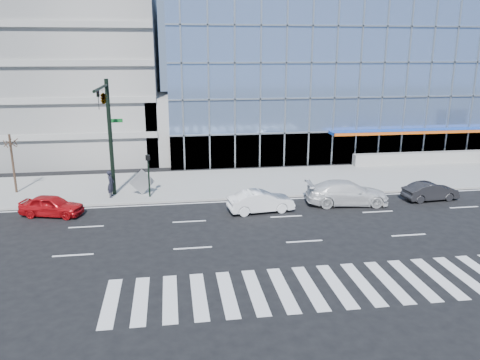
% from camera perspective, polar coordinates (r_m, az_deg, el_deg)
% --- Properties ---
extents(ground, '(160.00, 160.00, 0.00)m').
position_cam_1_polar(ground, '(29.22, 5.66, -4.45)').
color(ground, black).
rests_on(ground, ground).
extents(sidewalk, '(120.00, 8.00, 0.15)m').
position_cam_1_polar(sidewalk, '(36.64, 2.63, -0.17)').
color(sidewalk, gray).
rests_on(sidewalk, ground).
extents(theatre_building, '(42.00, 26.00, 15.00)m').
position_cam_1_polar(theatre_building, '(56.69, 13.42, 12.53)').
color(theatre_building, '#7694C6').
rests_on(theatre_building, ground).
extents(parking_garage, '(24.00, 24.00, 20.00)m').
position_cam_1_polar(parking_garage, '(54.24, -23.28, 14.28)').
color(parking_garage, gray).
rests_on(parking_garage, ground).
extents(ramp_block, '(6.00, 8.00, 6.00)m').
position_cam_1_polar(ramp_block, '(45.16, -7.35, 6.47)').
color(ramp_block, gray).
rests_on(ramp_block, ground).
extents(traffic_signal, '(1.14, 5.74, 8.00)m').
position_cam_1_polar(traffic_signal, '(31.68, -16.06, 8.05)').
color(traffic_signal, black).
rests_on(traffic_signal, sidewalk).
extents(ped_signal_post, '(0.30, 0.33, 3.00)m').
position_cam_1_polar(ped_signal_post, '(32.54, -11.11, 1.33)').
color(ped_signal_post, black).
rests_on(ped_signal_post, sidewalk).
extents(street_tree_near, '(1.10, 1.10, 4.23)m').
position_cam_1_polar(street_tree_near, '(36.40, -26.23, 4.14)').
color(street_tree_near, '#332319').
rests_on(street_tree_near, sidewalk).
extents(white_suv, '(5.67, 2.79, 1.58)m').
position_cam_1_polar(white_suv, '(31.98, 12.92, -1.53)').
color(white_suv, silver).
rests_on(white_suv, ground).
extents(white_sedan, '(4.33, 1.92, 1.38)m').
position_cam_1_polar(white_sedan, '(29.77, 2.53, -2.61)').
color(white_sedan, white).
rests_on(white_sedan, ground).
extents(dark_sedan, '(3.89, 1.66, 1.25)m').
position_cam_1_polar(dark_sedan, '(34.64, 22.19, -1.29)').
color(dark_sedan, black).
rests_on(dark_sedan, ground).
extents(red_sedan, '(4.13, 2.49, 1.32)m').
position_cam_1_polar(red_sedan, '(31.28, -21.99, -2.92)').
color(red_sedan, '#B60E13').
rests_on(red_sedan, ground).
extents(pedestrian, '(0.54, 0.74, 1.87)m').
position_cam_1_polar(pedestrian, '(33.39, -15.49, -0.46)').
color(pedestrian, black).
rests_on(pedestrian, sidewalk).
extents(tilted_panel, '(1.78, 0.58, 1.84)m').
position_cam_1_polar(tilted_panel, '(33.46, -11.86, -0.23)').
color(tilted_panel, gray).
rests_on(tilted_panel, sidewalk).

